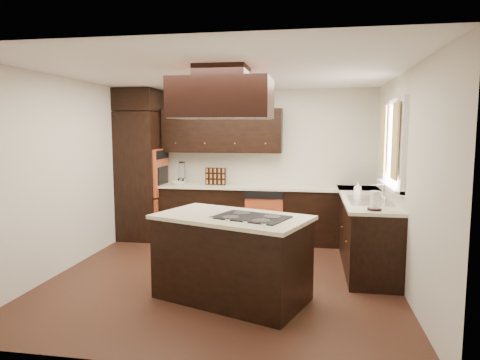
% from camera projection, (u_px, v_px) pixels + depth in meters
% --- Properties ---
extents(floor, '(4.20, 4.20, 0.02)m').
position_uv_depth(floor, '(224.00, 277.00, 5.37)').
color(floor, '#532F1E').
rests_on(floor, ground).
extents(ceiling, '(4.20, 4.20, 0.02)m').
position_uv_depth(ceiling, '(223.00, 72.00, 5.07)').
color(ceiling, white).
rests_on(ceiling, ground).
extents(wall_back, '(4.20, 0.02, 2.50)m').
position_uv_depth(wall_back, '(249.00, 164.00, 7.29)').
color(wall_back, beige).
rests_on(wall_back, ground).
extents(wall_front, '(4.20, 0.02, 2.50)m').
position_uv_depth(wall_front, '(166.00, 209.00, 3.16)').
color(wall_front, beige).
rests_on(wall_front, ground).
extents(wall_left, '(0.02, 4.20, 2.50)m').
position_uv_depth(wall_left, '(65.00, 174.00, 5.57)').
color(wall_left, beige).
rests_on(wall_left, ground).
extents(wall_right, '(0.02, 4.20, 2.50)m').
position_uv_depth(wall_right, '(405.00, 181.00, 4.87)').
color(wall_right, beige).
rests_on(wall_right, ground).
extents(oven_column, '(0.65, 0.75, 2.12)m').
position_uv_depth(oven_column, '(141.00, 176.00, 7.21)').
color(oven_column, black).
rests_on(oven_column, floor).
extents(wall_oven_face, '(0.05, 0.62, 0.78)m').
position_uv_depth(wall_oven_face, '(161.00, 172.00, 7.14)').
color(wall_oven_face, '#CE572D').
rests_on(wall_oven_face, oven_column).
extents(base_cabinets_back, '(2.93, 0.60, 0.88)m').
position_uv_depth(base_cabinets_back, '(248.00, 214.00, 7.07)').
color(base_cabinets_back, black).
rests_on(base_cabinets_back, floor).
extents(base_cabinets_right, '(0.60, 2.40, 0.88)m').
position_uv_depth(base_cabinets_right, '(365.00, 231.00, 5.90)').
color(base_cabinets_right, black).
rests_on(base_cabinets_right, floor).
extents(countertop_back, '(2.93, 0.63, 0.04)m').
position_uv_depth(countertop_back, '(248.00, 187.00, 7.01)').
color(countertop_back, beige).
rests_on(countertop_back, base_cabinets_back).
extents(countertop_right, '(0.63, 2.40, 0.04)m').
position_uv_depth(countertop_right, '(365.00, 198.00, 5.85)').
color(countertop_right, beige).
rests_on(countertop_right, base_cabinets_right).
extents(upper_cabinets, '(2.00, 0.34, 0.72)m').
position_uv_depth(upper_cabinets, '(222.00, 131.00, 7.12)').
color(upper_cabinets, black).
rests_on(upper_cabinets, wall_back).
extents(dishwasher_front, '(0.60, 0.05, 0.72)m').
position_uv_depth(dishwasher_front, '(264.00, 221.00, 6.74)').
color(dishwasher_front, '#CE572D').
rests_on(dishwasher_front, floor).
extents(window_frame, '(0.06, 1.32, 1.12)m').
position_uv_depth(window_frame, '(394.00, 144.00, 5.37)').
color(window_frame, white).
rests_on(window_frame, wall_right).
extents(window_pane, '(0.00, 1.20, 1.00)m').
position_uv_depth(window_pane, '(396.00, 144.00, 5.37)').
color(window_pane, white).
rests_on(window_pane, wall_right).
extents(curtain_left, '(0.02, 0.34, 0.90)m').
position_uv_depth(curtain_left, '(395.00, 141.00, 4.96)').
color(curtain_left, '#F6EBB5').
rests_on(curtain_left, wall_right).
extents(curtain_right, '(0.02, 0.34, 0.90)m').
position_uv_depth(curtain_right, '(383.00, 139.00, 5.79)').
color(curtain_right, '#F6EBB5').
rests_on(curtain_right, wall_right).
extents(sink_rim, '(0.52, 0.84, 0.01)m').
position_uv_depth(sink_rim, '(369.00, 200.00, 5.50)').
color(sink_rim, silver).
rests_on(sink_rim, countertop_right).
extents(island, '(1.75, 1.33, 0.88)m').
position_uv_depth(island, '(232.00, 259.00, 4.61)').
color(island, black).
rests_on(island, floor).
extents(island_top, '(1.82, 1.41, 0.04)m').
position_uv_depth(island_top, '(232.00, 217.00, 4.56)').
color(island_top, beige).
rests_on(island_top, island).
extents(cooktop, '(0.86, 0.71, 0.01)m').
position_uv_depth(cooktop, '(251.00, 217.00, 4.44)').
color(cooktop, black).
rests_on(cooktop, island_top).
extents(range_hood, '(1.05, 0.72, 0.42)m').
position_uv_depth(range_hood, '(222.00, 99.00, 4.56)').
color(range_hood, black).
rests_on(range_hood, ceiling).
extents(hood_duct, '(0.55, 0.50, 0.13)m').
position_uv_depth(hood_duct, '(222.00, 72.00, 4.53)').
color(hood_duct, black).
rests_on(hood_duct, ceiling).
extents(blender_base, '(0.15, 0.15, 0.10)m').
position_uv_depth(blender_base, '(182.00, 181.00, 7.14)').
color(blender_base, silver).
rests_on(blender_base, countertop_back).
extents(blender_pitcher, '(0.13, 0.13, 0.26)m').
position_uv_depth(blender_pitcher, '(182.00, 171.00, 7.12)').
color(blender_pitcher, silver).
rests_on(blender_pitcher, blender_base).
extents(spice_rack, '(0.34, 0.10, 0.28)m').
position_uv_depth(spice_rack, '(216.00, 176.00, 7.10)').
color(spice_rack, black).
rests_on(spice_rack, countertop_back).
extents(mixing_bowl, '(0.25, 0.25, 0.06)m').
position_uv_depth(mixing_bowl, '(179.00, 183.00, 7.14)').
color(mixing_bowl, white).
rests_on(mixing_bowl, countertop_back).
extents(soap_bottle, '(0.11, 0.11, 0.18)m').
position_uv_depth(soap_bottle, '(358.00, 188.00, 6.00)').
color(soap_bottle, white).
rests_on(soap_bottle, countertop_right).
extents(paper_towel, '(0.13, 0.13, 0.22)m').
position_uv_depth(paper_towel, '(375.00, 201.00, 4.84)').
color(paper_towel, white).
rests_on(paper_towel, countertop_right).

